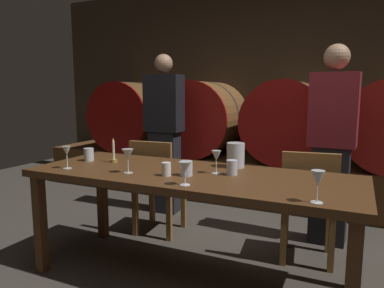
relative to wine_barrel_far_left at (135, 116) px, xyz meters
The scene contains 21 objects.
back_wall 2.22m from the wine_barrel_far_left, 14.57° to the left, with size 7.19×0.24×2.73m, color #473A2D.
barrel_shelf 2.23m from the wine_barrel_far_left, ahead, with size 6.47×0.90×0.51m, color brown.
wine_barrel_far_left is the anchor object (origin of this frame).
wine_barrel_left 1.07m from the wine_barrel_far_left, ahead, with size 0.94×0.93×0.94m.
wine_barrel_center 2.13m from the wine_barrel_far_left, ahead, with size 0.94×0.93×0.94m.
dining_table 2.83m from the wine_barrel_far_left, 48.65° to the right, with size 2.22×0.81×0.77m.
chair_left 2.00m from the wine_barrel_far_left, 50.63° to the right, with size 0.43×0.43×0.88m.
chair_right 3.01m from the wine_barrel_far_left, 30.34° to the right, with size 0.45×0.45×0.88m.
guest_left 1.34m from the wine_barrel_far_left, 42.49° to the right, with size 0.39×0.26×1.70m.
guest_right 2.87m from the wine_barrel_far_left, 20.87° to the right, with size 0.39×0.26×1.70m.
candle_center 2.36m from the wine_barrel_far_left, 59.99° to the right, with size 0.05×0.05×0.19m.
pitcher 2.77m from the wine_barrel_far_left, 41.11° to the right, with size 0.13×0.13×0.18m.
wine_glass_far_left 2.57m from the wine_barrel_far_left, 66.65° to the right, with size 0.06×0.06×0.16m.
wine_glass_left 2.74m from the wine_barrel_far_left, 57.01° to the right, with size 0.08×0.08×0.16m.
wine_glass_center 3.12m from the wine_barrel_far_left, 50.78° to the right, with size 0.07×0.07×0.14m.
wine_glass_right 2.90m from the wine_barrel_far_left, 45.47° to the right, with size 0.06×0.06×0.16m.
wine_glass_far_right 3.65m from the wine_barrel_far_left, 42.11° to the right, with size 0.07×0.07×0.16m.
cup_far_left 2.29m from the wine_barrel_far_left, 65.07° to the right, with size 0.08×0.08×0.10m, color silver.
cup_center_left 2.87m from the wine_barrel_far_left, 52.05° to the right, with size 0.06×0.06×0.09m, color white.
cup_center_right 2.90m from the wine_barrel_far_left, 49.54° to the right, with size 0.08×0.08×0.10m, color silver.
cup_far_right 2.97m from the wine_barrel_far_left, 43.90° to the right, with size 0.07×0.07×0.10m, color silver.
Camera 1 is at (0.75, -1.84, 1.31)m, focal length 33.46 mm.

